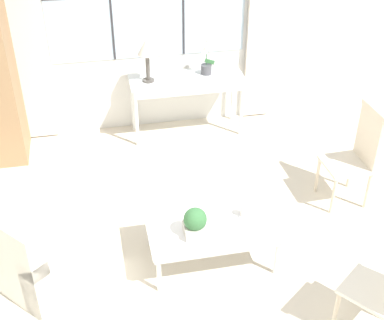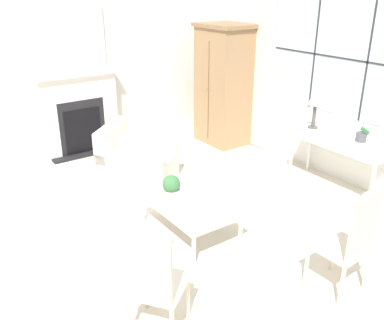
{
  "view_description": "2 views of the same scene",
  "coord_description": "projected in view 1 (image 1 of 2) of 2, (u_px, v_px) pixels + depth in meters",
  "views": [
    {
      "loc": [
        -0.73,
        -3.12,
        3.5
      ],
      "look_at": [
        0.06,
        0.72,
        0.89
      ],
      "focal_mm": 50.0,
      "sensor_mm": 36.0,
      "label": 1
    },
    {
      "loc": [
        3.61,
        -1.99,
        2.66
      ],
      "look_at": [
        0.14,
        0.46,
        0.88
      ],
      "focal_mm": 40.0,
      "sensor_mm": 36.0,
      "label": 2
    }
  ],
  "objects": [
    {
      "name": "table_lamp",
      "position": [
        147.0,
        49.0,
        6.14
      ],
      "size": [
        0.22,
        0.22,
        0.53
      ],
      "color": "#4C4742",
      "rests_on": "console_table"
    },
    {
      "name": "potted_plant_small",
      "position": [
        195.0,
        222.0,
        4.53
      ],
      "size": [
        0.2,
        0.2,
        0.27
      ],
      "color": "#BCB7AD",
      "rests_on": "coffee_table"
    },
    {
      "name": "console_table",
      "position": [
        187.0,
        84.0,
        6.5
      ],
      "size": [
        1.38,
        0.48,
        0.76
      ],
      "color": "silver",
      "rests_on": "ground_plane"
    },
    {
      "name": "side_chair_wooden",
      "position": [
        357.0,
        151.0,
        5.39
      ],
      "size": [
        0.45,
        0.45,
        1.07
      ],
      "color": "beige",
      "rests_on": "ground_plane"
    },
    {
      "name": "coffee_table",
      "position": [
        211.0,
        226.0,
        4.75
      ],
      "size": [
        1.15,
        0.72,
        0.42
      ],
      "color": "silver",
      "rests_on": "ground_plane"
    },
    {
      "name": "potted_orchid",
      "position": [
        206.0,
        61.0,
        6.45
      ],
      "size": [
        0.17,
        0.13,
        0.43
      ],
      "color": "#4C4C51",
      "rests_on": "console_table"
    },
    {
      "name": "armchair_upholstered",
      "position": [
        44.0,
        247.0,
        4.67
      ],
      "size": [
        1.25,
        1.25,
        0.86
      ],
      "color": "silver",
      "rests_on": "ground_plane"
    },
    {
      "name": "ground_plane",
      "position": [
        202.0,
        292.0,
        4.6
      ],
      "size": [
        14.0,
        14.0,
        0.0
      ],
      "primitive_type": "plane",
      "color": "beige"
    },
    {
      "name": "pillar_candle",
      "position": [
        245.0,
        211.0,
        4.78
      ],
      "size": [
        0.12,
        0.12,
        0.13
      ],
      "color": "silver",
      "rests_on": "coffee_table"
    },
    {
      "name": "wall_back_windowed",
      "position": [
        148.0,
        19.0,
        6.29
      ],
      "size": [
        7.2,
        0.14,
        2.8
      ],
      "color": "silver",
      "rests_on": "ground_plane"
    }
  ]
}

